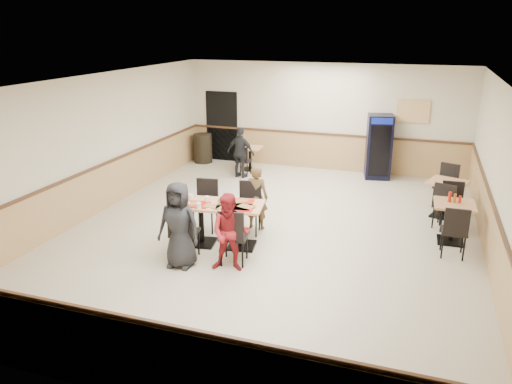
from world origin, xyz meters
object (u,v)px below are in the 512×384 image
(side_table_far, at_px, (446,193))
(pepsi_cooler, at_px, (379,147))
(side_table_near, at_px, (453,216))
(diner_woman_right, at_px, (230,233))
(diner_woman_left, at_px, (179,225))
(back_table, at_px, (250,155))
(main_table, at_px, (221,218))
(trash_bin, at_px, (203,148))
(lone_diner, at_px, (241,153))
(diner_man_opposite, at_px, (256,197))

(side_table_far, xyz_separation_m, pepsi_cooler, (-1.68, 2.53, 0.33))
(side_table_near, bearing_deg, diner_woman_right, -146.00)
(diner_woman_left, xyz_separation_m, back_table, (-0.85, 6.07, -0.31))
(diner_woman_right, distance_m, side_table_near, 4.33)
(main_table, height_order, trash_bin, trash_bin)
(side_table_near, bearing_deg, diner_woman_left, -150.23)
(diner_woman_right, bearing_deg, side_table_near, 24.59)
(side_table_far, bearing_deg, main_table, -143.91)
(diner_woman_left, bearing_deg, lone_diner, 96.76)
(lone_diner, height_order, pepsi_cooler, pepsi_cooler)
(back_table, bearing_deg, trash_bin, 167.93)
(lone_diner, xyz_separation_m, back_table, (-0.00, 0.77, -0.24))
(back_table, relative_size, pepsi_cooler, 0.39)
(main_table, height_order, diner_woman_right, diner_woman_right)
(main_table, height_order, back_table, main_table)
(pepsi_cooler, distance_m, trash_bin, 5.19)
(diner_woman_right, height_order, pepsi_cooler, pepsi_cooler)
(side_table_near, distance_m, pepsi_cooler, 4.31)
(side_table_far, xyz_separation_m, trash_bin, (-6.86, 2.49, -0.10))
(lone_diner, distance_m, side_table_far, 5.40)
(diner_woman_left, relative_size, side_table_near, 1.91)
(diner_woman_left, xyz_separation_m, side_table_far, (4.37, 3.93, -0.22))
(lone_diner, height_order, trash_bin, lone_diner)
(diner_woman_left, height_order, diner_woman_right, diner_woman_left)
(diner_woman_left, distance_m, side_table_near, 5.15)
(diner_man_opposite, relative_size, side_table_far, 1.40)
(pepsi_cooler, bearing_deg, trash_bin, 169.76)
(back_table, relative_size, trash_bin, 0.78)
(main_table, xyz_separation_m, lone_diner, (-1.20, 4.30, 0.14))
(main_table, bearing_deg, back_table, 94.69)
(diner_woman_left, relative_size, pepsi_cooler, 0.88)
(main_table, xyz_separation_m, trash_bin, (-2.84, 5.41, -0.12))
(side_table_near, height_order, pepsi_cooler, pepsi_cooler)
(side_table_far, bearing_deg, back_table, 157.71)
(back_table, distance_m, trash_bin, 1.67)
(back_table, bearing_deg, diner_woman_left, -82.01)
(diner_woman_left, relative_size, lone_diner, 1.09)
(side_table_near, bearing_deg, trash_bin, 150.92)
(lone_diner, bearing_deg, diner_woman_right, 117.81)
(diner_woman_left, height_order, side_table_far, diner_woman_left)
(diner_man_opposite, xyz_separation_m, lone_diner, (-1.56, 3.29, 0.02))
(trash_bin, bearing_deg, lone_diner, -34.32)
(pepsi_cooler, bearing_deg, lone_diner, -172.54)
(diner_man_opposite, xyz_separation_m, trash_bin, (-3.19, 4.41, -0.23))
(diner_woman_left, distance_m, lone_diner, 5.37)
(main_table, relative_size, back_table, 2.44)
(lone_diner, bearing_deg, trash_bin, -25.02)
(diner_woman_left, xyz_separation_m, trash_bin, (-2.49, 6.42, -0.32))
(pepsi_cooler, bearing_deg, diner_man_opposite, -124.69)
(main_table, distance_m, side_table_near, 4.40)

